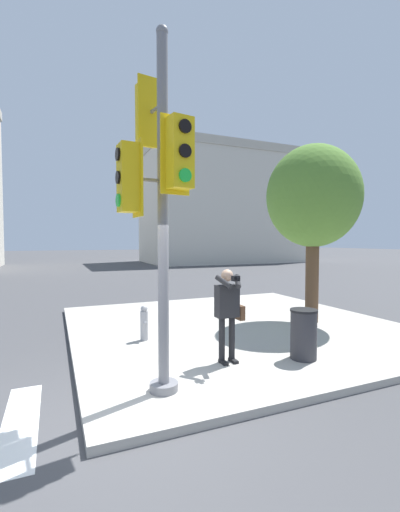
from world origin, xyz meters
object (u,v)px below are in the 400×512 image
at_px(street_tree, 313,198).
at_px(fire_hydrant, 144,323).
at_px(traffic_signal_pole, 156,180).
at_px(trash_bin, 304,334).
at_px(person_photographer, 228,307).

xyz_separation_m(street_tree, fire_hydrant, (-4.50, 0.10, -2.90)).
xyz_separation_m(traffic_signal_pole, street_tree, (4.95, 2.47, 0.28)).
distance_m(street_tree, trash_bin, 4.15).
bearing_deg(trash_bin, fire_hydrant, 136.20).
relative_size(person_photographer, street_tree, 0.36).
relative_size(traffic_signal_pole, trash_bin, 5.63).
bearing_deg(person_photographer, fire_hydrant, 118.89).
height_order(fire_hydrant, trash_bin, trash_bin).
xyz_separation_m(traffic_signal_pole, person_photographer, (1.49, 0.68, -2.01)).
bearing_deg(street_tree, person_photographer, -152.60).
bearing_deg(person_photographer, street_tree, 27.40).
relative_size(person_photographer, trash_bin, 1.82).
distance_m(traffic_signal_pole, person_photographer, 2.60).
xyz_separation_m(traffic_signal_pole, fire_hydrant, (0.45, 2.57, -2.62)).
relative_size(traffic_signal_pole, fire_hydrant, 6.75).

